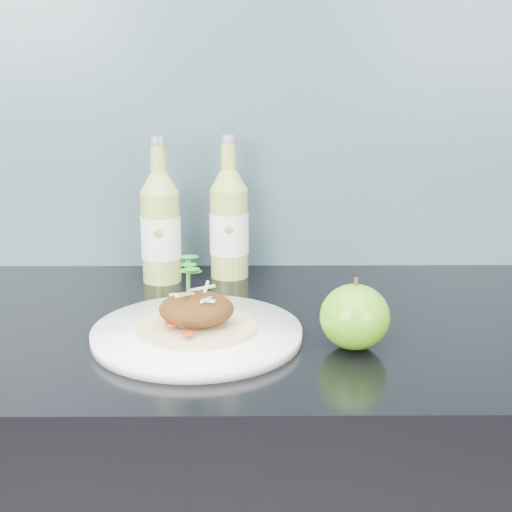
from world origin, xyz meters
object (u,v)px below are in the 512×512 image
object	(u,v)px
dinner_plate	(197,334)
cider_bottle_left	(161,227)
green_apple	(355,317)
cider_bottle_right	(229,224)

from	to	relation	value
dinner_plate	cider_bottle_left	bearing A→B (deg)	106.33
dinner_plate	green_apple	bearing A→B (deg)	-8.66
dinner_plate	cider_bottle_right	distance (m)	0.31
green_apple	dinner_plate	bearing A→B (deg)	171.34
cider_bottle_left	cider_bottle_right	xyz separation A→B (m)	(0.11, 0.03, 0.00)
cider_bottle_left	cider_bottle_right	world-z (taller)	same
dinner_plate	cider_bottle_right	bearing A→B (deg)	83.10
green_apple	cider_bottle_left	size ratio (longest dim) A/B	0.39
cider_bottle_left	green_apple	bearing A→B (deg)	-48.04
dinner_plate	green_apple	xyz separation A→B (m)	(0.21, -0.03, 0.03)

